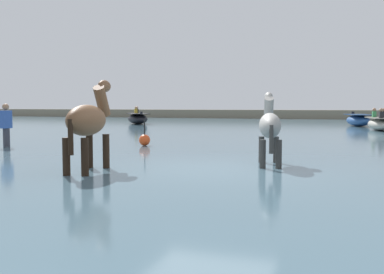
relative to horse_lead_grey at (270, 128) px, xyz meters
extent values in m
plane|color=#84755B|center=(-1.05, -1.00, -1.11)|extent=(120.00, 120.00, 0.00)
cube|color=#476675|center=(-1.05, 9.00, -0.95)|extent=(90.00, 90.00, 0.32)
ellipsoid|color=gray|center=(0.02, -0.07, 0.05)|extent=(0.72, 1.38, 0.53)
cylinder|color=#31312F|center=(-0.24, 0.34, -0.66)|extent=(0.12, 0.12, 0.89)
cylinder|color=#31312F|center=(0.07, 0.41, -0.66)|extent=(0.12, 0.12, 0.89)
cylinder|color=#31312F|center=(-0.04, -0.56, -0.66)|extent=(0.12, 0.12, 0.89)
cylinder|color=#31312F|center=(0.27, -0.49, -0.66)|extent=(0.12, 0.12, 0.89)
cylinder|color=gray|center=(-0.13, 0.60, 0.38)|extent=(0.31, 0.52, 0.60)
ellipsoid|color=gray|center=(-0.16, 0.73, 0.65)|extent=(0.28, 0.48, 0.23)
cylinder|color=#31312F|center=(0.15, -0.68, -0.20)|extent=(0.08, 0.08, 0.56)
ellipsoid|color=brown|center=(-3.10, -2.12, 0.18)|extent=(0.74, 1.53, 0.59)
cylinder|color=black|center=(-3.35, -1.64, -0.61)|extent=(0.14, 0.14, 1.00)
cylinder|color=black|center=(-3.00, -1.58, -0.61)|extent=(0.14, 0.14, 1.00)
cylinder|color=black|center=(-3.19, -2.65, -0.61)|extent=(0.14, 0.14, 1.00)
cylinder|color=black|center=(-2.84, -2.60, -0.61)|extent=(0.14, 0.14, 1.00)
cylinder|color=brown|center=(-3.22, -1.35, 0.55)|extent=(0.32, 0.57, 0.68)
ellipsoid|color=brown|center=(-3.24, -1.21, 0.86)|extent=(0.29, 0.53, 0.25)
cylinder|color=black|center=(-2.98, -2.81, -0.09)|extent=(0.09, 0.09, 0.63)
ellipsoid|color=#B2AD9E|center=(2.96, 15.15, -0.49)|extent=(1.52, 3.27, 0.60)
cube|color=slate|center=(2.96, 15.15, -0.17)|extent=(1.46, 3.14, 0.04)
cube|color=#388E51|center=(2.68, 16.00, 0.00)|extent=(0.21, 0.28, 0.30)
sphere|color=#A37556|center=(2.68, 16.00, 0.24)|extent=(0.18, 0.18, 0.18)
cube|color=#232328|center=(3.09, 15.17, 0.00)|extent=(0.21, 0.28, 0.30)
sphere|color=#A37556|center=(3.09, 15.17, 0.24)|extent=(0.18, 0.18, 0.18)
cube|color=#232328|center=(2.93, 14.26, 0.00)|extent=(0.21, 0.28, 0.30)
sphere|color=#A37556|center=(2.93, 14.26, 0.24)|extent=(0.18, 0.18, 0.18)
ellipsoid|color=#28518E|center=(1.95, 19.69, -0.45)|extent=(1.87, 3.44, 0.68)
cube|color=navy|center=(1.95, 19.69, -0.10)|extent=(1.79, 3.30, 0.04)
cube|color=black|center=(1.63, 21.22, -0.03)|extent=(0.18, 0.15, 0.18)
ellipsoid|color=black|center=(-12.13, 18.15, -0.45)|extent=(2.94, 3.49, 0.68)
cube|color=black|center=(-12.13, 18.15, -0.09)|extent=(2.82, 3.35, 0.04)
cube|color=black|center=(-11.21, 16.82, -0.02)|extent=(0.20, 0.19, 0.18)
cube|color=#232328|center=(-12.60, 18.98, 0.08)|extent=(0.30, 0.32, 0.30)
sphere|color=beige|center=(-12.60, 18.98, 0.32)|extent=(0.18, 0.18, 0.18)
cube|color=gold|center=(-12.23, 18.08, 0.08)|extent=(0.30, 0.32, 0.30)
sphere|color=tan|center=(-12.23, 18.08, 0.32)|extent=(0.18, 0.18, 0.18)
cylinder|color=#383842|center=(-8.30, 1.54, -0.67)|extent=(0.20, 0.20, 0.88)
cube|color=#3356A8|center=(-8.30, 1.54, 0.04)|extent=(0.21, 0.33, 0.54)
sphere|color=#A37556|center=(-8.30, 1.54, 0.42)|extent=(0.20, 0.20, 0.20)
sphere|color=#E54C1E|center=(-4.46, 3.24, -0.62)|extent=(0.35, 0.35, 0.35)
cylinder|color=black|center=(-4.46, 3.24, -0.21)|extent=(0.04, 0.04, 0.46)
cube|color=gray|center=(-1.05, 34.18, -0.54)|extent=(80.00, 2.40, 1.14)
camera|label=1|loc=(1.65, -9.49, 0.47)|focal=42.29mm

